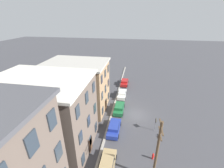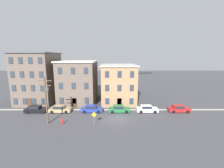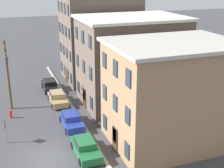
% 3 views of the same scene
% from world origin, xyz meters
% --- Properties ---
extents(ground_plane, '(200.00, 200.00, 0.00)m').
position_xyz_m(ground_plane, '(0.00, 0.00, 0.00)').
color(ground_plane, '#424247').
extents(kerb_strip, '(56.00, 0.36, 0.16)m').
position_xyz_m(kerb_strip, '(0.00, 4.50, 0.08)').
color(kerb_strip, '#9E998E').
rests_on(kerb_strip, ground_plane).
extents(apartment_corner, '(8.96, 10.86, 12.51)m').
position_xyz_m(apartment_corner, '(-19.60, 11.17, 6.27)').
color(apartment_corner, '#66564C').
rests_on(apartment_corner, ground_plane).
extents(apartment_midblock, '(9.03, 12.15, 10.46)m').
position_xyz_m(apartment_midblock, '(-9.45, 11.81, 5.24)').
color(apartment_midblock, '#66564C').
rests_on(apartment_midblock, ground_plane).
extents(apartment_far, '(8.75, 11.43, 9.51)m').
position_xyz_m(apartment_far, '(0.78, 11.46, 4.77)').
color(apartment_far, '#9E7A56').
rests_on(apartment_far, ground_plane).
extents(car_black, '(4.40, 1.92, 1.43)m').
position_xyz_m(car_black, '(-16.81, 3.09, 0.75)').
color(car_black, black).
rests_on(car_black, ground_plane).
extents(car_tan, '(4.40, 1.92, 1.43)m').
position_xyz_m(car_tan, '(-11.79, 3.17, 0.75)').
color(car_tan, tan).
rests_on(car_tan, ground_plane).
extents(car_blue, '(4.40, 1.92, 1.43)m').
position_xyz_m(car_blue, '(-5.20, 3.36, 0.75)').
color(car_blue, '#233899').
rests_on(car_blue, ground_plane).
extents(car_green, '(4.40, 1.92, 1.43)m').
position_xyz_m(car_green, '(0.56, 3.27, 0.75)').
color(car_green, '#1E6638').
rests_on(car_green, ground_plane).
extents(caution_sign, '(0.94, 0.08, 2.46)m').
position_xyz_m(caution_sign, '(-3.87, -3.14, 1.64)').
color(caution_sign, slate).
rests_on(caution_sign, ground_plane).
extents(utility_pole, '(2.40, 0.44, 8.15)m').
position_xyz_m(utility_pole, '(-12.01, -2.26, 4.59)').
color(utility_pole, brown).
rests_on(utility_pole, ground_plane).
extents(fire_hydrant, '(0.24, 0.34, 0.96)m').
position_xyz_m(fire_hydrant, '(-9.42, -2.46, 0.48)').
color(fire_hydrant, red).
rests_on(fire_hydrant, ground_plane).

